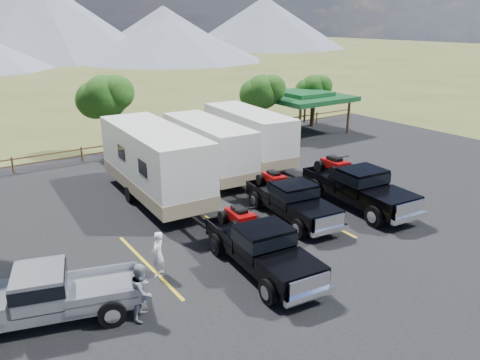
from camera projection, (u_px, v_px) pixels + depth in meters
ground at (345, 265)px, 17.15m from camera, size 320.00×320.00×0.00m
asphalt_lot at (292, 235)px, 19.48m from camera, size 44.00×34.00×0.04m
stall_lines at (277, 226)px, 20.25m from camera, size 12.12×5.50×0.01m
tree_ne_a at (262, 92)px, 34.07m from camera, size 3.11×2.92×4.76m
tree_ne_b at (313, 89)px, 38.17m from camera, size 2.77×2.59×4.27m
tree_north at (105, 97)px, 29.62m from camera, size 3.46×3.24×5.25m
rail_fence at (169, 140)px, 32.43m from camera, size 36.12×0.12×1.00m
pavilion at (303, 97)px, 36.44m from camera, size 6.20×6.20×3.22m
rig_left at (261, 246)px, 16.50m from camera, size 2.50×5.95×1.93m
rig_center at (291, 199)px, 20.88m from camera, size 2.49×5.77×1.87m
rig_right at (357, 185)px, 22.15m from camera, size 2.71×6.55×2.13m
trailer_left at (154, 163)px, 22.69m from camera, size 3.13×10.36×3.59m
trailer_center at (208, 148)px, 26.15m from camera, size 2.82×9.08×3.15m
trailer_right at (248, 136)px, 28.70m from camera, size 3.13×9.37×3.24m
pickup_silver at (47, 295)px, 13.65m from camera, size 5.88×3.30×1.68m
person_a at (158, 254)px, 16.09m from camera, size 0.72×0.69×1.66m
person_b at (142, 291)px, 13.83m from camera, size 1.07×1.08×1.76m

